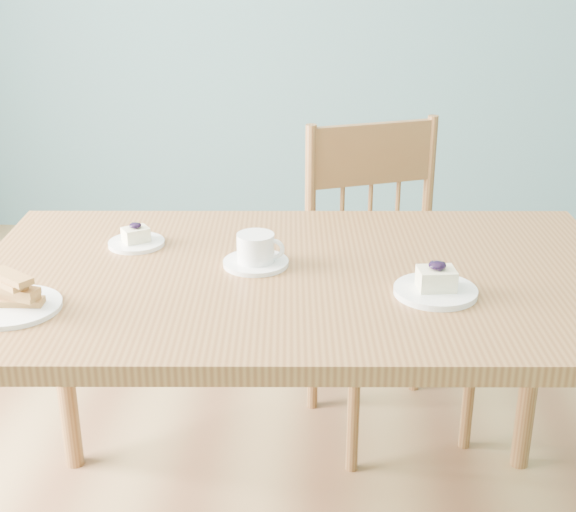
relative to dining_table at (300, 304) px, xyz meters
The scene contains 7 objects.
room 0.68m from the dining_table, 16.49° to the right, with size 5.01×5.01×2.71m.
dining_table is the anchor object (origin of this frame).
dining_chair 0.71m from the dining_table, 68.95° to the left, with size 0.58×0.56×0.99m.
cheesecake_plate_near 0.33m from the dining_table, 18.75° to the right, with size 0.18×0.18×0.08m.
cheesecake_plate_far 0.45m from the dining_table, 160.82° to the left, with size 0.14×0.14×0.06m.
coffee_cup 0.16m from the dining_table, 161.09° to the left, with size 0.15×0.15×0.08m.
biscotti_plate 0.64m from the dining_table, 158.35° to the right, with size 0.20×0.20×0.08m.
Camera 1 is at (-0.18, -1.61, 1.54)m, focal length 50.00 mm.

